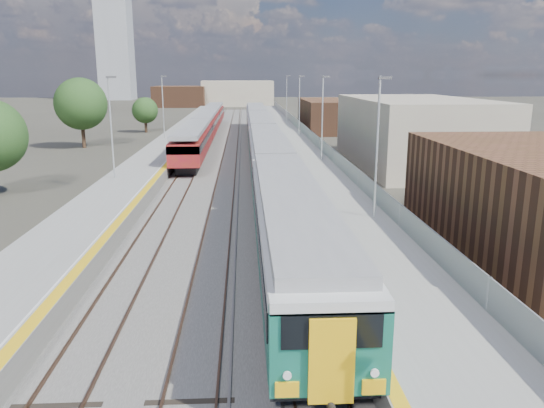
{
  "coord_description": "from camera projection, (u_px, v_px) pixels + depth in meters",
  "views": [
    {
      "loc": [
        -0.47,
        -5.7,
        8.55
      ],
      "look_at": [
        0.92,
        20.34,
        2.2
      ],
      "focal_mm": 35.0,
      "sensor_mm": 36.0,
      "label": 1
    }
  ],
  "objects": [
    {
      "name": "ground",
      "position": [
        248.0,
        158.0,
        56.08
      ],
      "size": [
        320.0,
        320.0,
        0.0
      ],
      "primitive_type": "plane",
      "color": "#47443A",
      "rests_on": "ground"
    },
    {
      "name": "ballast_bed",
      "position": [
        228.0,
        155.0,
        58.39
      ],
      "size": [
        10.5,
        155.0,
        0.06
      ],
      "primitive_type": "cube",
      "color": "#565451",
      "rests_on": "ground"
    },
    {
      "name": "tracks",
      "position": [
        233.0,
        152.0,
        60.03
      ],
      "size": [
        8.96,
        160.0,
        0.17
      ],
      "color": "#4C3323",
      "rests_on": "ground"
    },
    {
      "name": "platform_right",
      "position": [
        296.0,
        150.0,
        58.65
      ],
      "size": [
        4.7,
        155.0,
        8.52
      ],
      "color": "slate",
      "rests_on": "ground"
    },
    {
      "name": "platform_left",
      "position": [
        165.0,
        151.0,
        57.91
      ],
      "size": [
        4.3,
        155.0,
        8.52
      ],
      "color": "slate",
      "rests_on": "ground"
    },
    {
      "name": "buildings",
      "position": [
        175.0,
        67.0,
        138.57
      ],
      "size": [
        72.0,
        185.5,
        40.0
      ],
      "color": "brown",
      "rests_on": "ground"
    },
    {
      "name": "green_train",
      "position": [
        264.0,
        140.0,
        52.26
      ],
      "size": [
        2.96,
        82.45,
        3.26
      ],
      "color": "black",
      "rests_on": "ground"
    },
    {
      "name": "red_train",
      "position": [
        206.0,
        125.0,
        71.25
      ],
      "size": [
        2.79,
        56.69,
        3.53
      ],
      "color": "black",
      "rests_on": "ground"
    },
    {
      "name": "tree_b",
      "position": [
        81.0,
        104.0,
        62.77
      ],
      "size": [
        6.12,
        6.12,
        8.3
      ],
      "color": "#382619",
      "rests_on": "ground"
    },
    {
      "name": "tree_c",
      "position": [
        145.0,
        110.0,
        80.46
      ],
      "size": [
        3.91,
        3.91,
        5.3
      ],
      "color": "#382619",
      "rests_on": "ground"
    },
    {
      "name": "tree_d",
      "position": [
        433.0,
        114.0,
        65.1
      ],
      "size": [
        4.59,
        4.59,
        6.22
      ],
      "color": "#382619",
      "rests_on": "ground"
    }
  ]
}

